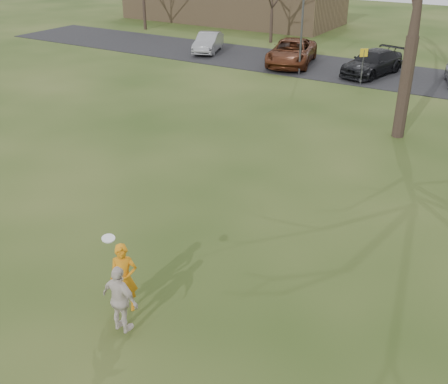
# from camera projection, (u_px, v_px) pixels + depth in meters

# --- Properties ---
(ground) EXTENTS (120.00, 120.00, 0.00)m
(ground) POSITION_uv_depth(u_px,v_px,m) (134.00, 316.00, 12.29)
(ground) COLOR #1E380F
(ground) RESTS_ON ground
(parking_strip) EXTENTS (62.00, 6.50, 0.04)m
(parking_strip) POSITION_uv_depth(u_px,v_px,m) (410.00, 79.00, 31.33)
(parking_strip) COLOR black
(parking_strip) RESTS_ON ground
(player_defender) EXTENTS (0.76, 0.69, 1.73)m
(player_defender) POSITION_uv_depth(u_px,v_px,m) (124.00, 278.00, 12.15)
(player_defender) COLOR orange
(player_defender) RESTS_ON ground
(car_1) EXTENTS (2.69, 4.30, 1.34)m
(car_1) POSITION_uv_depth(u_px,v_px,m) (208.00, 42.00, 37.55)
(car_1) COLOR gray
(car_1) RESTS_ON parking_strip
(car_2) EXTENTS (3.90, 6.10, 1.57)m
(car_2) POSITION_uv_depth(u_px,v_px,m) (292.00, 52.00, 34.10)
(car_2) COLOR #582914
(car_2) RESTS_ON parking_strip
(car_3) EXTENTS (3.03, 5.22, 1.42)m
(car_3) POSITION_uv_depth(u_px,v_px,m) (372.00, 63.00, 31.78)
(car_3) COLOR black
(car_3) RESTS_ON parking_strip
(catching_play) EXTENTS (0.96, 0.44, 2.43)m
(catching_play) POSITION_uv_depth(u_px,v_px,m) (120.00, 299.00, 11.33)
(catching_play) COLOR silver
(catching_play) RESTS_ON ground
(lamp_post) EXTENTS (0.34, 0.34, 6.27)m
(lamp_post) POSITION_uv_depth(u_px,v_px,m) (303.00, 6.00, 30.45)
(lamp_post) COLOR #47474C
(lamp_post) RESTS_ON ground
(sign_yellow) EXTENTS (0.35, 0.35, 2.08)m
(sign_yellow) POSITION_uv_depth(u_px,v_px,m) (363.00, 60.00, 29.34)
(sign_yellow) COLOR #47474C
(sign_yellow) RESTS_ON ground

